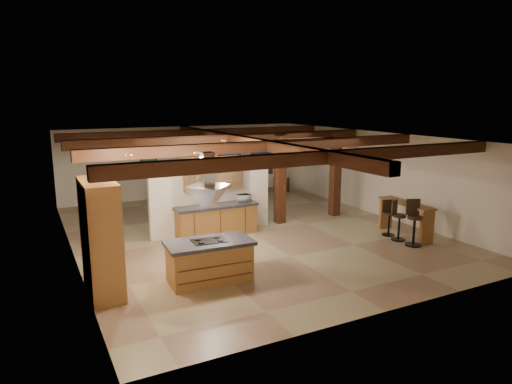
# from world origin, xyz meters

# --- Properties ---
(ground) EXTENTS (12.00, 12.00, 0.00)m
(ground) POSITION_xyz_m (0.00, 0.00, 0.00)
(ground) COLOR tan
(ground) RESTS_ON ground
(room_walls) EXTENTS (12.00, 12.00, 12.00)m
(room_walls) POSITION_xyz_m (0.00, 0.00, 1.78)
(room_walls) COLOR white
(room_walls) RESTS_ON ground
(ceiling_beams) EXTENTS (10.00, 12.00, 0.28)m
(ceiling_beams) POSITION_xyz_m (0.00, 0.00, 2.76)
(ceiling_beams) COLOR #36140D
(ceiling_beams) RESTS_ON room_walls
(timber_posts) EXTENTS (2.50, 0.30, 2.90)m
(timber_posts) POSITION_xyz_m (2.50, 0.50, 1.76)
(timber_posts) COLOR #36140D
(timber_posts) RESTS_ON ground
(partition_wall) EXTENTS (3.80, 0.18, 2.20)m
(partition_wall) POSITION_xyz_m (-1.00, 0.50, 1.10)
(partition_wall) COLOR white
(partition_wall) RESTS_ON ground
(pantry_cabinet) EXTENTS (0.67, 1.60, 2.40)m
(pantry_cabinet) POSITION_xyz_m (-4.67, -2.60, 1.20)
(pantry_cabinet) COLOR olive
(pantry_cabinet) RESTS_ON ground
(back_counter) EXTENTS (2.50, 0.66, 0.94)m
(back_counter) POSITION_xyz_m (-1.00, 0.11, 0.48)
(back_counter) COLOR olive
(back_counter) RESTS_ON ground
(upper_display_cabinet) EXTENTS (1.80, 0.36, 0.95)m
(upper_display_cabinet) POSITION_xyz_m (-1.00, 0.31, 1.85)
(upper_display_cabinet) COLOR olive
(upper_display_cabinet) RESTS_ON partition_wall
(range_hood) EXTENTS (1.10, 1.10, 1.40)m
(range_hood) POSITION_xyz_m (-2.46, -3.03, 1.78)
(range_hood) COLOR silver
(range_hood) RESTS_ON room_walls
(back_windows) EXTENTS (2.70, 0.07, 1.70)m
(back_windows) POSITION_xyz_m (2.80, 5.93, 1.50)
(back_windows) COLOR #36140D
(back_windows) RESTS_ON room_walls
(framed_art) EXTENTS (0.65, 0.05, 0.85)m
(framed_art) POSITION_xyz_m (-1.50, 5.94, 1.70)
(framed_art) COLOR #36140D
(framed_art) RESTS_ON room_walls
(recessed_cans) EXTENTS (3.16, 2.46, 0.03)m
(recessed_cans) POSITION_xyz_m (-2.53, -1.93, 2.87)
(recessed_cans) COLOR silver
(recessed_cans) RESTS_ON room_walls
(kitchen_island) EXTENTS (1.95, 1.11, 0.95)m
(kitchen_island) POSITION_xyz_m (-2.46, -3.03, 0.48)
(kitchen_island) COLOR olive
(kitchen_island) RESTS_ON ground
(dining_table) EXTENTS (2.13, 1.44, 0.69)m
(dining_table) POSITION_xyz_m (-0.63, 2.87, 0.35)
(dining_table) COLOR #412010
(dining_table) RESTS_ON ground
(sofa) EXTENTS (2.07, 1.47, 0.56)m
(sofa) POSITION_xyz_m (2.22, 5.17, 0.28)
(sofa) COLOR black
(sofa) RESTS_ON ground
(microwave) EXTENTS (0.41, 0.29, 0.22)m
(microwave) POSITION_xyz_m (-0.10, 0.11, 1.05)
(microwave) COLOR silver
(microwave) RESTS_ON back_counter
(bar_counter) EXTENTS (0.60, 1.97, 1.02)m
(bar_counter) POSITION_xyz_m (3.97, -2.47, 0.69)
(bar_counter) COLOR olive
(bar_counter) RESTS_ON ground
(side_table) EXTENTS (0.63, 0.63, 0.62)m
(side_table) POSITION_xyz_m (4.05, 4.93, 0.31)
(side_table) COLOR #36140D
(side_table) RESTS_ON ground
(table_lamp) EXTENTS (0.26, 0.26, 0.30)m
(table_lamp) POSITION_xyz_m (4.05, 4.93, 0.83)
(table_lamp) COLOR black
(table_lamp) RESTS_ON side_table
(bar_stool_a) EXTENTS (0.49, 0.50, 1.28)m
(bar_stool_a) POSITION_xyz_m (3.52, -3.23, 0.65)
(bar_stool_a) COLOR black
(bar_stool_a) RESTS_ON ground
(bar_stool_b) EXTENTS (0.43, 0.44, 1.15)m
(bar_stool_b) POSITION_xyz_m (3.47, -2.68, 0.59)
(bar_stool_b) COLOR black
(bar_stool_b) RESTS_ON ground
(bar_stool_c) EXTENTS (0.39, 0.40, 1.06)m
(bar_stool_c) POSITION_xyz_m (3.58, -2.19, 0.54)
(bar_stool_c) COLOR black
(bar_stool_c) RESTS_ON ground
(dining_chairs) EXTENTS (2.44, 2.44, 1.32)m
(dining_chairs) POSITION_xyz_m (-0.63, 2.87, 0.67)
(dining_chairs) COLOR #36140D
(dining_chairs) RESTS_ON ground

